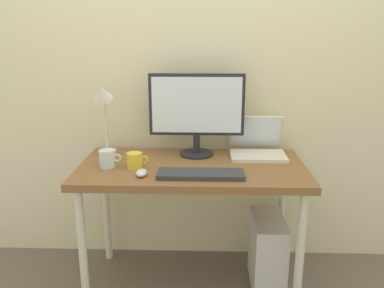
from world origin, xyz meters
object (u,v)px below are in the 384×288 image
desk (192,178)px  mouse (141,173)px  monitor (197,110)px  computer_tower (267,252)px  desk_lamp (103,104)px  keyboard (200,174)px  laptop (257,145)px  glass_cup (108,159)px  coffee_mug (135,160)px

desk → mouse: size_ratio=13.79×
monitor → computer_tower: (0.42, -0.18, -0.81)m
desk_lamp → keyboard: (0.57, -0.37, -0.29)m
desk → keyboard: keyboard is taller
laptop → desk_lamp: (-0.90, -0.02, 0.25)m
desk → mouse: mouse is taller
desk → monitor: bearing=83.6°
monitor → glass_cup: 0.58m
desk_lamp → glass_cup: bearing=-74.5°
mouse → coffee_mug: 0.14m
desk → desk_lamp: (-0.52, 0.19, 0.38)m
desk → computer_tower: bearing=0.8°
laptop → glass_cup: size_ratio=2.66×
laptop → keyboard: 0.51m
desk → computer_tower: desk is taller
desk → desk_lamp: bearing=160.1°
computer_tower → monitor: bearing=156.7°
keyboard → computer_tower: 0.70m
desk_lamp → keyboard: desk_lamp is taller
laptop → desk_lamp: bearing=-178.7°
mouse → computer_tower: (0.69, 0.19, -0.55)m
laptop → keyboard: (-0.33, -0.39, -0.04)m
monitor → mouse: (-0.27, -0.37, -0.26)m
laptop → glass_cup: bearing=-162.8°
keyboard → mouse: size_ratio=4.89×
coffee_mug → glass_cup: size_ratio=1.00×
laptop → mouse: size_ratio=3.56×
keyboard → glass_cup: glass_cup is taller
keyboard → glass_cup: 0.52m
monitor → desk_lamp: monitor is taller
desk_lamp → coffee_mug: bearing=-48.7°
monitor → laptop: bearing=3.3°
monitor → desk_lamp: size_ratio=1.28×
desk → glass_cup: 0.47m
glass_cup → mouse: bearing=-33.2°
glass_cup → computer_tower: 1.07m
keyboard → computer_tower: keyboard is taller
laptop → computer_tower: laptop is taller
coffee_mug → mouse: bearing=-66.7°
mouse → computer_tower: bearing=15.3°
keyboard → coffee_mug: 0.38m
desk → laptop: bearing=28.7°
mouse → desk_lamp: bearing=126.0°
keyboard → mouse: (-0.30, -0.00, 0.01)m
monitor → desk_lamp: (-0.54, 0.00, 0.03)m
laptop → coffee_mug: laptop is taller
desk → glass_cup: size_ratio=10.33×
monitor → mouse: size_ratio=6.11×
mouse → computer_tower: mouse is taller
desk_lamp → monitor: bearing=-0.1°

